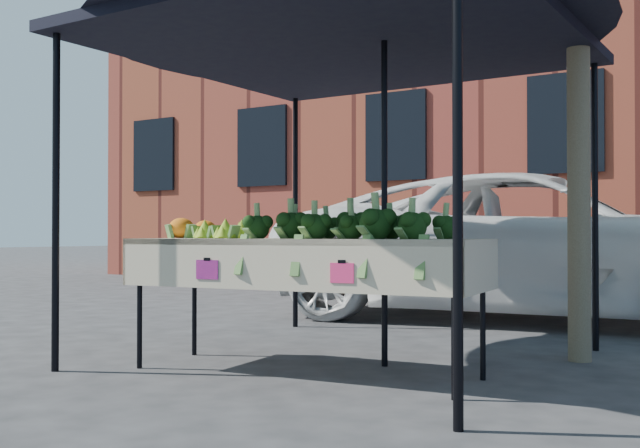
{
  "coord_description": "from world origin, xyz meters",
  "views": [
    {
      "loc": [
        2.57,
        -4.17,
        0.93
      ],
      "look_at": [
        -0.2,
        0.21,
        1.0
      ],
      "focal_mm": 42.19,
      "sensor_mm": 36.0,
      "label": 1
    }
  ],
  "objects": [
    {
      "name": "table",
      "position": [
        -0.2,
        0.01,
        0.45
      ],
      "size": [
        2.47,
        1.04,
        0.9
      ],
      "color": "beige",
      "rests_on": "ground"
    },
    {
      "name": "broccoli_heap",
      "position": [
        0.13,
        0.03,
        1.02
      ],
      "size": [
        1.45,
        0.55,
        0.24
      ],
      "primitive_type": "ellipsoid",
      "color": "black",
      "rests_on": "table"
    },
    {
      "name": "vehicle",
      "position": [
        0.21,
        4.07,
        2.88
      ],
      "size": [
        1.88,
        2.81,
        5.75
      ],
      "primitive_type": "imported",
      "rotation": [
        0.0,
        0.0,
        1.68
      ],
      "color": "white",
      "rests_on": "ground"
    },
    {
      "name": "cauliflower_pair",
      "position": [
        -1.23,
        0.07,
        0.98
      ],
      "size": [
        0.21,
        0.41,
        0.17
      ],
      "primitive_type": "ellipsoid",
      "color": "orange",
      "rests_on": "table"
    },
    {
      "name": "building_left",
      "position": [
        -5.0,
        12.0,
        4.5
      ],
      "size": [
        12.0,
        8.0,
        9.0
      ],
      "primitive_type": "cube",
      "color": "maroon",
      "rests_on": "ground"
    },
    {
      "name": "canopy",
      "position": [
        -0.23,
        0.63,
        1.37
      ],
      "size": [
        3.16,
        3.16,
        2.74
      ],
      "primitive_type": null,
      "color": "black",
      "rests_on": "ground"
    },
    {
      "name": "street_tree",
      "position": [
        1.23,
        1.5,
        2.39
      ],
      "size": [
        2.42,
        2.42,
        4.77
      ],
      "primitive_type": null,
      "color": "#1E4C14",
      "rests_on": "ground"
    },
    {
      "name": "romanesco_cluster",
      "position": [
        -0.86,
        0.04,
        0.99
      ],
      "size": [
        0.41,
        0.55,
        0.18
      ],
      "primitive_type": "ellipsoid",
      "color": "#9EB629",
      "rests_on": "table"
    },
    {
      "name": "ground",
      "position": [
        0.0,
        0.0,
        0.0
      ],
      "size": [
        90.0,
        90.0,
        0.0
      ],
      "primitive_type": "plane",
      "color": "#28282B"
    }
  ]
}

